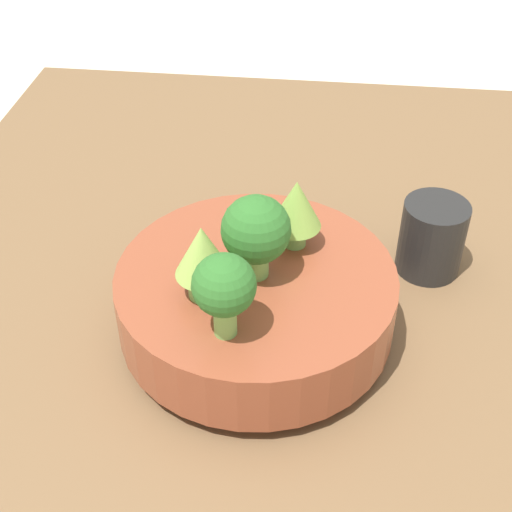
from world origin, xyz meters
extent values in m
plane|color=beige|center=(0.00, 0.00, 0.00)|extent=(6.00, 6.00, 0.00)
cube|color=brown|center=(0.00, 0.00, 0.02)|extent=(1.12, 0.76, 0.03)
cylinder|color=brown|center=(-0.02, 0.02, 0.04)|extent=(0.11, 0.11, 0.01)
cylinder|color=brown|center=(-0.02, 0.02, 0.08)|extent=(0.25, 0.25, 0.06)
cylinder|color=#7AB256|center=(0.05, 0.00, 0.12)|extent=(0.02, 0.02, 0.03)
sphere|color=#2D6B28|center=(0.05, 0.00, 0.15)|extent=(0.05, 0.05, 0.05)
cylinder|color=#7AB256|center=(-0.07, 0.05, 0.12)|extent=(0.02, 0.02, 0.02)
cone|color=#84AD47|center=(-0.07, 0.05, 0.15)|extent=(0.05, 0.05, 0.05)
cylinder|color=#7AB256|center=(-0.02, 0.02, 0.12)|extent=(0.02, 0.02, 0.03)
sphere|color=#2D6B28|center=(-0.02, 0.02, 0.15)|extent=(0.06, 0.06, 0.06)
cylinder|color=#6BA34C|center=(0.01, -0.02, 0.12)|extent=(0.03, 0.03, 0.02)
cone|color=#93B751|center=(0.01, -0.02, 0.15)|extent=(0.05, 0.05, 0.05)
cylinder|color=black|center=(-0.14, 0.18, 0.07)|extent=(0.07, 0.07, 0.08)
camera|label=1|loc=(0.45, 0.07, 0.51)|focal=50.00mm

